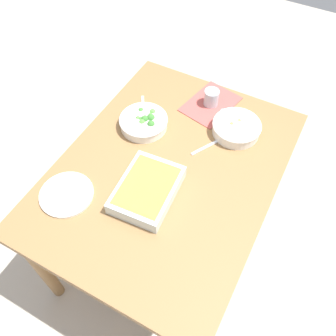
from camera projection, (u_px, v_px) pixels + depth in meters
name	position (u px, v px, depth m)	size (l,w,h in m)	color
ground_plane	(168.00, 241.00, 2.15)	(6.00, 6.00, 0.00)	#B2A899
dining_table	(168.00, 180.00, 1.62)	(1.20, 0.90, 0.74)	olive
placemat	(211.00, 104.00, 1.78)	(0.28, 0.20, 0.00)	#B24C47
stew_bowl	(236.00, 128.00, 1.65)	(0.22, 0.22, 0.06)	white
broccoli_bowl	(144.00, 122.00, 1.67)	(0.23, 0.23, 0.07)	white
baking_dish	(147.00, 189.00, 1.45)	(0.32, 0.24, 0.06)	silver
drink_cup	(212.00, 99.00, 1.75)	(0.07, 0.07, 0.08)	#B2BCC6
side_plate	(67.00, 194.00, 1.46)	(0.22, 0.22, 0.01)	silver
spoon_by_stew	(212.00, 144.00, 1.63)	(0.16, 0.10, 0.01)	silver
spoon_by_broccoli	(143.00, 112.00, 1.75)	(0.16, 0.11, 0.01)	silver
spoon_spare	(231.00, 115.00, 1.73)	(0.06, 0.17, 0.01)	silver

